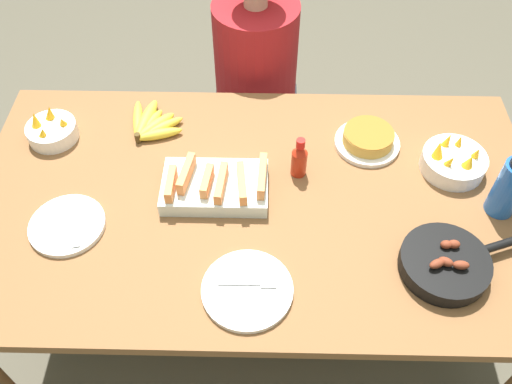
% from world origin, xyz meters
% --- Properties ---
extents(ground_plane, '(14.00, 14.00, 0.00)m').
position_xyz_m(ground_plane, '(0.00, 0.00, 0.00)').
color(ground_plane, '#565142').
extents(dining_table, '(1.74, 0.97, 0.77)m').
position_xyz_m(dining_table, '(0.00, 0.00, 0.68)').
color(dining_table, brown).
rests_on(dining_table, ground_plane).
extents(banana_bunch, '(0.19, 0.20, 0.04)m').
position_xyz_m(banana_bunch, '(-0.36, 0.30, 0.79)').
color(banana_bunch, yellow).
rests_on(banana_bunch, dining_table).
extents(melon_tray, '(0.32, 0.19, 0.10)m').
position_xyz_m(melon_tray, '(-0.12, 0.02, 0.80)').
color(melon_tray, silver).
rests_on(melon_tray, dining_table).
extents(skillet, '(0.36, 0.24, 0.08)m').
position_xyz_m(skillet, '(0.52, -0.24, 0.80)').
color(skillet, black).
rests_on(skillet, dining_table).
extents(frittata_plate_center, '(0.21, 0.21, 0.06)m').
position_xyz_m(frittata_plate_center, '(0.36, 0.24, 0.80)').
color(frittata_plate_center, white).
rests_on(frittata_plate_center, dining_table).
extents(empty_plate_near_front, '(0.22, 0.22, 0.02)m').
position_xyz_m(empty_plate_near_front, '(-0.55, -0.12, 0.78)').
color(empty_plate_near_front, white).
rests_on(empty_plate_near_front, dining_table).
extents(empty_plate_far_left, '(0.24, 0.24, 0.02)m').
position_xyz_m(empty_plate_far_left, '(-0.02, -0.32, 0.78)').
color(empty_plate_far_left, white).
rests_on(empty_plate_far_left, dining_table).
extents(fruit_bowl_mango, '(0.20, 0.20, 0.11)m').
position_xyz_m(fruit_bowl_mango, '(0.62, 0.14, 0.80)').
color(fruit_bowl_mango, white).
rests_on(fruit_bowl_mango, dining_table).
extents(fruit_bowl_citrus, '(0.16, 0.16, 0.10)m').
position_xyz_m(fruit_bowl_citrus, '(-0.68, 0.25, 0.80)').
color(fruit_bowl_citrus, white).
rests_on(fruit_bowl_citrus, dining_table).
extents(water_bottle, '(0.09, 0.09, 0.22)m').
position_xyz_m(water_bottle, '(0.73, -0.02, 0.88)').
color(water_bottle, blue).
rests_on(water_bottle, dining_table).
extents(hot_sauce_bottle, '(0.05, 0.05, 0.15)m').
position_xyz_m(hot_sauce_bottle, '(0.13, 0.11, 0.83)').
color(hot_sauce_bottle, '#B72814').
rests_on(hot_sauce_bottle, dining_table).
extents(person_figure, '(0.36, 0.36, 1.23)m').
position_xyz_m(person_figure, '(-0.02, 0.71, 0.51)').
color(person_figure, black).
rests_on(person_figure, ground_plane).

